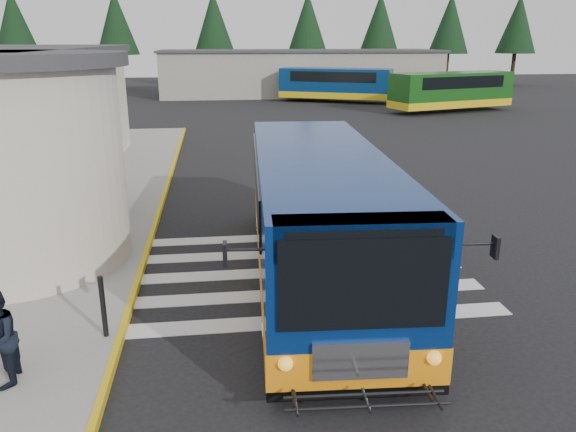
{
  "coord_description": "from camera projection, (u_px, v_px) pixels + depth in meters",
  "views": [
    {
      "loc": [
        -2.2,
        -12.83,
        5.23
      ],
      "look_at": [
        -0.61,
        -0.5,
        1.29
      ],
      "focal_mm": 35.0,
      "sensor_mm": 36.0,
      "label": 1
    }
  ],
  "objects": [
    {
      "name": "ground",
      "position": [
        310.0,
        258.0,
        13.97
      ],
      "size": [
        140.0,
        140.0,
        0.0
      ],
      "primitive_type": "plane",
      "color": "black",
      "rests_on": "ground"
    },
    {
      "name": "curb_strip",
      "position": [
        159.0,
        214.0,
        17.24
      ],
      "size": [
        0.12,
        34.0,
        0.16
      ],
      "primitive_type": "cube",
      "color": "gold",
      "rests_on": "ground"
    },
    {
      "name": "crosswalk",
      "position": [
        294.0,
        272.0,
        13.16
      ],
      "size": [
        8.0,
        5.35,
        0.01
      ],
      "color": "silver",
      "rests_on": "ground"
    },
    {
      "name": "depot_building",
      "position": [
        300.0,
        72.0,
        53.77
      ],
      "size": [
        26.4,
        8.4,
        4.2
      ],
      "color": "gray",
      "rests_on": "ground"
    },
    {
      "name": "tree_line",
      "position": [
        292.0,
        23.0,
        59.96
      ],
      "size": [
        58.4,
        4.4,
        10.0
      ],
      "color": "black",
      "rests_on": "ground"
    },
    {
      "name": "transit_bus",
      "position": [
        319.0,
        222.0,
        12.27
      ],
      "size": [
        3.77,
        10.47,
        2.91
      ],
      "rotation": [
        0.0,
        0.0,
        -0.06
      ],
      "color": "navy",
      "rests_on": "ground"
    },
    {
      "name": "bollard",
      "position": [
        103.0,
        306.0,
        9.87
      ],
      "size": [
        0.09,
        0.09,
        1.15
      ],
      "primitive_type": "cylinder",
      "color": "black",
      "rests_on": "sidewalk"
    },
    {
      "name": "far_bus_a",
      "position": [
        336.0,
        83.0,
        47.75
      ],
      "size": [
        9.63,
        6.33,
        2.42
      ],
      "rotation": [
        0.0,
        0.0,
        1.14
      ],
      "color": "navy",
      "rests_on": "ground"
    },
    {
      "name": "far_bus_b",
      "position": [
        451.0,
        90.0,
        41.48
      ],
      "size": [
        9.89,
        5.42,
        2.46
      ],
      "rotation": [
        0.0,
        0.0,
        1.88
      ],
      "color": "#144712",
      "rests_on": "ground"
    }
  ]
}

